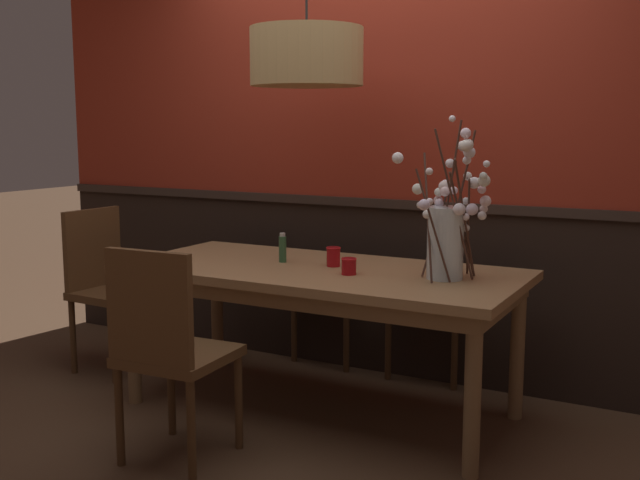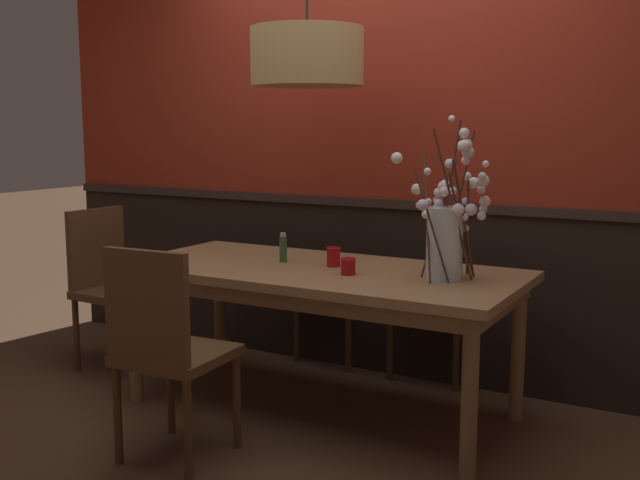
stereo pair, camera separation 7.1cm
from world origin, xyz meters
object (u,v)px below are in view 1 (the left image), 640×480
at_px(chair_head_west_end, 106,280).
at_px(candle_holder_nearer_edge, 333,257).
at_px(chair_far_side_left, 342,275).
at_px(condiment_bottle, 283,248).
at_px(vase_with_blossoms, 448,232).
at_px(pendant_lamp, 307,57).
at_px(chair_near_side_left, 168,345).
at_px(candle_holder_nearer_center, 349,266).
at_px(chair_far_side_right, 436,286).
at_px(dining_table, 320,283).

bearing_deg(chair_head_west_end, candle_holder_nearer_edge, 2.03).
height_order(chair_far_side_left, condiment_bottle, chair_far_side_left).
relative_size(vase_with_blossoms, pendant_lamp, 0.69).
distance_m(chair_near_side_left, candle_holder_nearer_center, 0.92).
bearing_deg(condiment_bottle, chair_far_side_right, 55.42).
height_order(candle_holder_nearer_center, candle_holder_nearer_edge, candle_holder_nearer_edge).
bearing_deg(candle_holder_nearer_edge, chair_head_west_end, -177.97).
distance_m(dining_table, chair_far_side_right, 0.90).
distance_m(dining_table, chair_near_side_left, 0.90).
distance_m(dining_table, pendant_lamp, 1.11).
bearing_deg(pendant_lamp, chair_far_side_right, 61.31).
height_order(vase_with_blossoms, candle_holder_nearer_edge, vase_with_blossoms).
xyz_separation_m(dining_table, chair_far_side_right, (0.31, 0.84, -0.14)).
xyz_separation_m(chair_near_side_left, condiment_bottle, (0.02, 0.89, 0.28)).
distance_m(candle_holder_nearer_edge, condiment_bottle, 0.29).
bearing_deg(chair_far_side_right, chair_far_side_left, 177.38).
relative_size(dining_table, candle_holder_nearer_center, 25.07).
xyz_separation_m(chair_head_west_end, candle_holder_nearer_edge, (1.48, 0.05, 0.25)).
height_order(chair_near_side_left, pendant_lamp, pendant_lamp).
relative_size(condiment_bottle, pendant_lamp, 0.14).
distance_m(candle_holder_nearer_center, candle_holder_nearer_edge, 0.22).
bearing_deg(chair_near_side_left, candle_holder_nearer_edge, 71.27).
height_order(chair_near_side_left, candle_holder_nearer_edge, chair_near_side_left).
relative_size(chair_far_side_right, chair_head_west_end, 0.95).
bearing_deg(chair_head_west_end, condiment_bottle, 1.57).
xyz_separation_m(dining_table, pendant_lamp, (-0.11, 0.07, 1.11)).
xyz_separation_m(condiment_bottle, pendant_lamp, (0.13, 0.03, 0.95)).
bearing_deg(chair_far_side_right, candle_holder_nearer_center, -96.28).
distance_m(candle_holder_nearer_center, condiment_bottle, 0.47).
relative_size(chair_far_side_right, chair_far_side_left, 0.99).
bearing_deg(candle_holder_nearer_center, chair_far_side_right, 83.72).
height_order(chair_far_side_left, pendant_lamp, pendant_lamp).
bearing_deg(candle_holder_nearer_edge, vase_with_blossoms, -3.27).
bearing_deg(chair_far_side_right, candle_holder_nearer_edge, -108.80).
relative_size(chair_head_west_end, vase_with_blossoms, 1.27).
bearing_deg(chair_near_side_left, candle_holder_nearer_center, 58.14).
xyz_separation_m(chair_far_side_left, chair_head_west_end, (-1.12, -0.85, 0.01)).
xyz_separation_m(dining_table, chair_far_side_left, (-0.31, 0.86, -0.14)).
bearing_deg(candle_holder_nearer_center, chair_near_side_left, -121.86).
bearing_deg(chair_far_side_left, dining_table, -69.99).
bearing_deg(chair_near_side_left, chair_far_side_right, 71.24).
height_order(chair_far_side_left, vase_with_blossoms, vase_with_blossoms).
relative_size(chair_far_side_right, candle_holder_nearer_edge, 9.28).
height_order(vase_with_blossoms, pendant_lamp, pendant_lamp).
distance_m(chair_far_side_right, chair_far_side_left, 0.62).
xyz_separation_m(chair_near_side_left, candle_holder_nearer_center, (0.47, 0.76, 0.25)).
xyz_separation_m(chair_far_side_left, candle_holder_nearer_edge, (0.36, -0.80, 0.27)).
xyz_separation_m(chair_far_side_right, pendant_lamp, (-0.42, -0.76, 1.24)).
relative_size(chair_near_side_left, chair_head_west_end, 1.00).
xyz_separation_m(chair_far_side_left, vase_with_blossoms, (0.96, -0.84, 0.44)).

